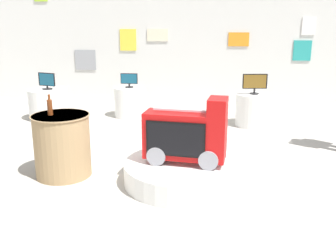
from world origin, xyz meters
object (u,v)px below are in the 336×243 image
object	(u,v)px
tv_on_center_rear	(47,81)
side_table_round	(62,145)
display_pedestal_center_rear	(49,104)
novelty_firetruck_tv	(186,137)
tv_on_right_rear	(129,80)
display_pedestal_right_rear	(130,102)
main_display_pedestal	(185,172)
tv_on_left_rear	(255,82)
display_pedestal_left_rear	(253,110)
bottle_on_side_table	(50,107)

from	to	relation	value
tv_on_center_rear	side_table_round	bearing A→B (deg)	-64.88
display_pedestal_center_rear	side_table_round	distance (m)	3.24
novelty_firetruck_tv	tv_on_center_rear	size ratio (longest dim) A/B	2.74
display_pedestal_center_rear	tv_on_right_rear	distance (m)	1.76
tv_on_center_rear	display_pedestal_right_rear	xyz separation A→B (m)	(1.65, 0.37, -0.49)
display_pedestal_center_rear	side_table_round	size ratio (longest dim) A/B	0.97
main_display_pedestal	side_table_round	xyz separation A→B (m)	(-1.63, 0.10, 0.29)
tv_on_left_rear	side_table_round	distance (m)	3.99
display_pedestal_left_rear	tv_on_center_rear	world-z (taller)	tv_on_center_rear
side_table_round	bottle_on_side_table	xyz separation A→B (m)	(-0.12, -0.02, 0.52)
display_pedestal_left_rear	display_pedestal_right_rear	world-z (taller)	same
display_pedestal_left_rear	tv_on_center_rear	xyz separation A→B (m)	(-4.21, 0.15, 0.49)
display_pedestal_left_rear	display_pedestal_center_rear	world-z (taller)	same
novelty_firetruck_tv	tv_on_right_rear	xyz separation A→B (m)	(-1.37, 3.40, 0.18)
novelty_firetruck_tv	display_pedestal_right_rear	size ratio (longest dim) A/B	1.62
tv_on_center_rear	bottle_on_side_table	xyz separation A→B (m)	(1.25, -2.94, 0.13)
main_display_pedestal	tv_on_left_rear	size ratio (longest dim) A/B	3.28
novelty_firetruck_tv	tv_on_center_rear	world-z (taller)	novelty_firetruck_tv
tv_on_left_rear	tv_on_center_rear	size ratio (longest dim) A/B	1.23
display_pedestal_left_rear	tv_on_center_rear	distance (m)	4.24
tv_on_left_rear	tv_on_center_rear	xyz separation A→B (m)	(-4.21, 0.15, -0.05)
main_display_pedestal	tv_on_right_rear	world-z (taller)	tv_on_right_rear
display_pedestal_center_rear	tv_on_center_rear	xyz separation A→B (m)	(0.00, -0.00, 0.49)
tv_on_left_rear	bottle_on_side_table	xyz separation A→B (m)	(-2.96, -2.79, 0.08)
tv_on_center_rear	tv_on_right_rear	size ratio (longest dim) A/B	1.07
display_pedestal_center_rear	bottle_on_side_table	size ratio (longest dim) A/B	3.00
tv_on_right_rear	bottle_on_side_table	world-z (taller)	bottle_on_side_table
display_pedestal_left_rear	tv_on_right_rear	world-z (taller)	tv_on_right_rear
tv_on_right_rear	side_table_round	size ratio (longest dim) A/B	0.43
novelty_firetruck_tv	display_pedestal_right_rear	xyz separation A→B (m)	(-1.37, 3.40, -0.30)
display_pedestal_left_rear	bottle_on_side_table	bearing A→B (deg)	-136.63
main_display_pedestal	bottle_on_side_table	distance (m)	1.93
novelty_firetruck_tv	display_pedestal_left_rear	world-z (taller)	novelty_firetruck_tv
main_display_pedestal	display_pedestal_center_rear	size ratio (longest dim) A/B	1.92
main_display_pedestal	side_table_round	distance (m)	1.66
main_display_pedestal	novelty_firetruck_tv	xyz separation A→B (m)	(0.02, -0.01, 0.48)
tv_on_right_rear	side_table_round	bearing A→B (deg)	-94.86
display_pedestal_right_rear	side_table_round	size ratio (longest dim) A/B	0.78
tv_on_center_rear	tv_on_left_rear	bearing A→B (deg)	-2.10
novelty_firetruck_tv	tv_on_left_rear	distance (m)	3.12
display_pedestal_right_rear	bottle_on_side_table	size ratio (longest dim) A/B	2.42
side_table_round	display_pedestal_left_rear	bearing A→B (deg)	44.41
display_pedestal_left_rear	tv_on_right_rear	distance (m)	2.65
tv_on_left_rear	display_pedestal_right_rear	world-z (taller)	tv_on_left_rear
side_table_round	bottle_on_side_table	world-z (taller)	bottle_on_side_table
display_pedestal_left_rear	display_pedestal_center_rear	size ratio (longest dim) A/B	0.85
tv_on_left_rear	main_display_pedestal	bearing A→B (deg)	-112.75
display_pedestal_right_rear	bottle_on_side_table	xyz separation A→B (m)	(-0.40, -3.31, 0.63)
tv_on_center_rear	display_pedestal_left_rear	bearing A→B (deg)	-2.04
bottle_on_side_table	display_pedestal_center_rear	bearing A→B (deg)	112.99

